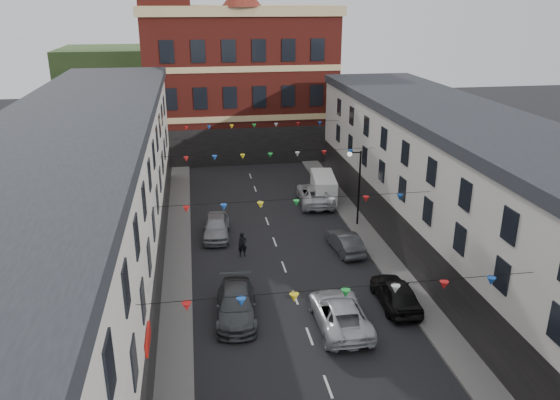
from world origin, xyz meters
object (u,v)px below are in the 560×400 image
moving_car (340,313)px  street_lamp (356,178)px  car_left_e (216,227)px  car_left_d (236,305)px  pedestrian (242,245)px  car_right_d (396,293)px  white_van (323,187)px  car_right_e (345,242)px  car_right_f (315,194)px

moving_car → street_lamp: bearing=-109.4°
car_left_e → moving_car: car_left_e is taller
car_left_d → pedestrian: bearing=86.4°
car_left_e → car_right_d: 14.90m
car_left_e → white_van: 11.79m
car_left_d → car_right_e: size_ratio=1.25×
car_right_f → moving_car: car_right_f is taller
car_right_f → car_left_d: bearing=68.6°
car_right_d → moving_car: 4.00m
car_left_d → moving_car: bearing=-13.4°
car_left_e → car_right_d: car_right_d is taller
street_lamp → moving_car: street_lamp is taller
moving_car → car_right_f: bearing=-98.3°
pedestrian → car_left_d: bearing=-106.2°
car_left_e → moving_car: bearing=-60.0°
car_right_d → pedestrian: size_ratio=2.76×
white_van → pedestrian: bearing=-121.1°
street_lamp → moving_car: (-4.75, -13.27, -3.12)m
moving_car → pedestrian: size_ratio=3.28×
car_left_d → white_van: (9.20, 17.86, 0.30)m
street_lamp → car_left_d: size_ratio=1.12×
car_left_d → car_right_f: bearing=68.6°
car_right_f → pedestrian: (-7.15, -9.35, 0.04)m
car_left_d → car_right_e: bearing=45.9°
car_right_e → car_left_d: bearing=35.9°
car_left_d → car_left_e: 11.17m
car_left_e → car_right_e: (8.70, -3.94, -0.09)m
street_lamp → pedestrian: (-9.06, -3.93, -3.04)m
car_right_d → car_right_e: bearing=-81.7°
street_lamp → white_van: (-0.95, 6.33, -2.83)m
moving_car → white_van: (3.80, 19.60, 0.29)m
car_left_e → white_van: white_van is taller
street_lamp → car_right_e: 5.71m
moving_car → white_van: 19.97m
pedestrian → moving_car: bearing=-73.3°
street_lamp → car_right_d: 12.21m
street_lamp → white_van: 7.00m
street_lamp → car_left_e: size_ratio=1.28×
white_van → car_right_e: bearing=-88.2°
white_van → street_lamp: bearing=-74.2°
car_right_e → car_right_f: 9.73m
car_right_f → white_van: (0.97, 0.91, 0.25)m
car_left_e → car_right_f: bearing=38.9°
car_right_d → white_van: (0.10, 18.09, 0.27)m
car_right_f → street_lamp: bearing=114.0°
street_lamp → car_left_e: bearing=-178.0°
street_lamp → car_right_d: (-1.05, -11.76, -3.10)m
car_left_e → moving_car: 14.19m
car_right_f → white_van: white_van is taller
car_left_e → car_right_f: 10.48m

